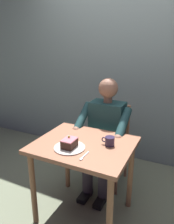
% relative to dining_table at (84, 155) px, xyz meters
% --- Properties ---
extents(ground_plane, '(14.00, 14.00, 0.00)m').
position_rel_dining_table_xyz_m(ground_plane, '(0.00, 0.00, -0.64)').
color(ground_plane, slate).
extents(cafe_rear_panel, '(6.40, 0.12, 3.00)m').
position_rel_dining_table_xyz_m(cafe_rear_panel, '(0.00, -1.30, 0.86)').
color(cafe_rear_panel, gray).
rests_on(cafe_rear_panel, ground).
extents(dining_table, '(0.83, 0.69, 0.75)m').
position_rel_dining_table_xyz_m(dining_table, '(0.00, 0.00, 0.00)').
color(dining_table, '#9A5F44').
rests_on(dining_table, ground).
extents(chair, '(0.42, 0.42, 0.91)m').
position_rel_dining_table_xyz_m(chair, '(0.00, -0.65, -0.14)').
color(chair, '#9E6749').
rests_on(chair, ground).
extents(seated_person, '(0.53, 0.58, 1.23)m').
position_rel_dining_table_xyz_m(seated_person, '(-0.00, -0.48, 0.01)').
color(seated_person, '#1D4042').
rests_on(seated_person, ground).
extents(dessert_plate, '(0.26, 0.26, 0.01)m').
position_rel_dining_table_xyz_m(dessert_plate, '(0.07, 0.13, 0.12)').
color(dessert_plate, silver).
rests_on(dessert_plate, dining_table).
extents(cake_slice, '(0.10, 0.13, 0.09)m').
position_rel_dining_table_xyz_m(cake_slice, '(0.07, 0.13, 0.16)').
color(cake_slice, '#371F18').
rests_on(cake_slice, dessert_plate).
extents(coffee_cup, '(0.11, 0.08, 0.08)m').
position_rel_dining_table_xyz_m(coffee_cup, '(-0.21, -0.06, 0.15)').
color(coffee_cup, '#312745').
rests_on(coffee_cup, dining_table).
extents(dessert_spoon, '(0.03, 0.14, 0.01)m').
position_rel_dining_table_xyz_m(dessert_spoon, '(-0.10, 0.22, 0.12)').
color(dessert_spoon, silver).
rests_on(dessert_spoon, dining_table).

